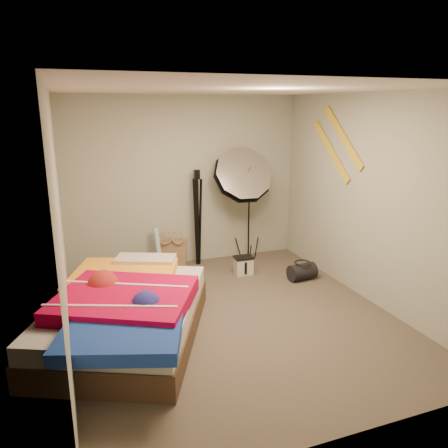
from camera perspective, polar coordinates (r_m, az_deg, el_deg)
name	(u,v)px	position (r m, az deg, el deg)	size (l,w,h in m)	color
floor	(234,318)	(5.09, 1.31, -12.17)	(4.00, 4.00, 0.00)	brown
ceiling	(236,89)	(4.52, 1.51, 17.22)	(4.00, 4.00, 0.00)	silver
wall_back	(185,182)	(6.51, -5.12, 5.51)	(3.50, 3.50, 0.00)	#969B8B
wall_front	(348,279)	(2.97, 15.88, -6.96)	(3.50, 3.50, 0.00)	#969B8B
wall_left	(60,227)	(4.34, -20.61, -0.35)	(4.00, 4.00, 0.00)	#969B8B
wall_right	(370,200)	(5.53, 18.55, 3.03)	(4.00, 4.00, 0.00)	#969B8B
tote_bag	(173,253)	(6.62, -6.72, -3.73)	(0.41, 0.12, 0.41)	#9D7658
wrapping_roll	(158,250)	(6.43, -8.57, -3.31)	(0.07, 0.07, 0.63)	#6299CD
camera_case	(243,266)	(6.27, 2.56, -5.52)	(0.25, 0.18, 0.25)	beige
duffel_bag	(302,272)	(6.18, 10.17, -6.16)	(0.23, 0.23, 0.38)	black
wall_stripe_upper	(343,137)	(5.90, 15.31, 10.88)	(0.02, 1.10, 0.10)	gold
wall_stripe_lower	(331,151)	(6.12, 13.82, 9.24)	(0.02, 1.10, 0.10)	gold
bed	(126,312)	(4.66, -12.69, -11.21)	(2.12, 2.52, 0.59)	#4B3425
photo_umbrella	(242,177)	(6.46, 2.37, 6.21)	(1.11, 0.85, 1.86)	black
camera_tripod	(197,211)	(6.47, -3.49, 1.68)	(0.08, 0.08, 1.45)	black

